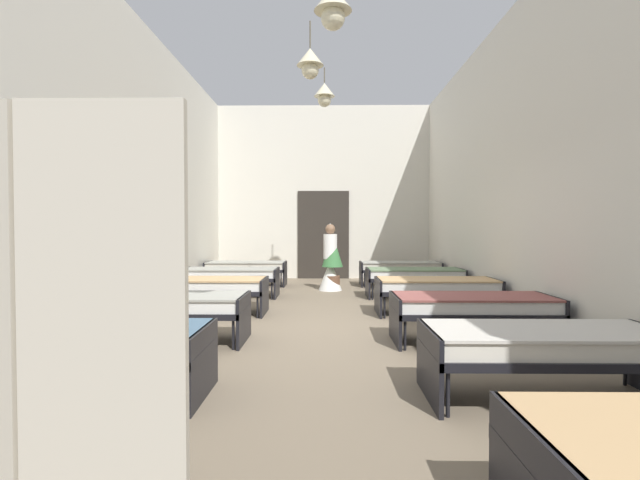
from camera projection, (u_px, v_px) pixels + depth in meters
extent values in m
cube|color=#7A6B56|center=(320.00, 330.00, 6.58)|extent=(6.39, 13.18, 0.10)
cube|color=silver|center=(323.00, 192.00, 12.91)|extent=(6.19, 0.20, 4.74)
cube|color=silver|center=(108.00, 158.00, 6.56)|extent=(0.20, 12.58, 4.74)
cube|color=silver|center=(536.00, 157.00, 6.48)|extent=(0.20, 12.58, 4.74)
cube|color=#2D2823|center=(323.00, 235.00, 12.82)|extent=(1.40, 0.06, 2.40)
sphere|color=beige|center=(333.00, 18.00, 5.38)|extent=(0.28, 0.28, 0.28)
cylinder|color=brown|center=(310.00, 34.00, 7.57)|extent=(0.02, 0.02, 0.43)
cone|color=beige|center=(310.00, 57.00, 7.58)|extent=(0.44, 0.44, 0.28)
sphere|color=beige|center=(310.00, 70.00, 7.59)|extent=(0.28, 0.28, 0.28)
cylinder|color=brown|center=(324.00, 75.00, 9.77)|extent=(0.02, 0.02, 0.31)
cone|color=beige|center=(324.00, 90.00, 9.77)|extent=(0.44, 0.44, 0.28)
sphere|color=beige|center=(324.00, 100.00, 9.78)|extent=(0.28, 0.28, 0.28)
cylinder|color=black|center=(111.00, 475.00, 2.29)|extent=(0.03, 0.03, 0.34)
cylinder|color=black|center=(509.00, 478.00, 2.27)|extent=(0.03, 0.03, 0.34)
cylinder|color=black|center=(14.00, 363.00, 4.18)|extent=(0.03, 0.03, 0.34)
cylinder|color=black|center=(183.00, 393.00, 3.44)|extent=(0.03, 0.03, 0.34)
cylinder|color=black|center=(208.00, 364.00, 4.16)|extent=(0.03, 0.03, 0.34)
cube|color=black|center=(90.00, 352.00, 3.80)|extent=(1.90, 0.84, 0.07)
cube|color=black|center=(204.00, 363.00, 3.79)|extent=(0.04, 0.84, 0.57)
cube|color=silver|center=(90.00, 339.00, 3.80)|extent=(1.82, 0.78, 0.14)
cube|color=slate|center=(90.00, 329.00, 3.80)|extent=(1.86, 0.82, 0.02)
cylinder|color=black|center=(448.00, 394.00, 3.41)|extent=(0.03, 0.03, 0.34)
cylinder|color=black|center=(427.00, 365.00, 4.13)|extent=(0.03, 0.03, 0.34)
cylinder|color=black|center=(625.00, 366.00, 4.11)|extent=(0.03, 0.03, 0.34)
cube|color=black|center=(545.00, 353.00, 3.75)|extent=(1.90, 0.84, 0.07)
cube|color=black|center=(429.00, 364.00, 3.77)|extent=(0.04, 0.84, 0.57)
cube|color=silver|center=(545.00, 340.00, 3.75)|extent=(1.82, 0.78, 0.14)
cube|color=beige|center=(545.00, 330.00, 3.75)|extent=(1.86, 0.82, 0.02)
cylinder|color=black|center=(81.00, 334.00, 5.32)|extent=(0.03, 0.03, 0.34)
cylinder|color=black|center=(110.00, 322.00, 6.04)|extent=(0.03, 0.03, 0.34)
cylinder|color=black|center=(233.00, 335.00, 5.30)|extent=(0.03, 0.03, 0.34)
cylinder|color=black|center=(244.00, 322.00, 6.02)|extent=(0.03, 0.03, 0.34)
cube|color=black|center=(168.00, 311.00, 5.67)|extent=(1.90, 0.84, 0.07)
cube|color=black|center=(92.00, 318.00, 5.68)|extent=(0.04, 0.84, 0.57)
cube|color=black|center=(244.00, 319.00, 5.66)|extent=(0.04, 0.84, 0.57)
cube|color=white|center=(168.00, 302.00, 5.66)|extent=(1.82, 0.78, 0.14)
cube|color=#9E9E93|center=(167.00, 296.00, 5.66)|extent=(1.86, 0.82, 0.02)
cylinder|color=black|center=(405.00, 335.00, 5.27)|extent=(0.03, 0.03, 0.34)
cylinder|color=black|center=(396.00, 323.00, 5.99)|extent=(0.03, 0.03, 0.34)
cylinder|color=black|center=(560.00, 336.00, 5.25)|extent=(0.03, 0.03, 0.34)
cylinder|color=black|center=(532.00, 323.00, 5.97)|extent=(0.03, 0.03, 0.34)
cube|color=black|center=(473.00, 312.00, 5.62)|extent=(1.90, 0.84, 0.07)
cube|color=black|center=(395.00, 319.00, 5.63)|extent=(0.04, 0.84, 0.57)
cube|color=black|center=(550.00, 319.00, 5.60)|extent=(0.04, 0.84, 0.57)
cube|color=white|center=(473.00, 303.00, 5.61)|extent=(1.82, 0.78, 0.14)
cube|color=#8C4C47|center=(473.00, 296.00, 5.61)|extent=(1.86, 0.82, 0.02)
cylinder|color=black|center=(145.00, 307.00, 7.19)|extent=(0.03, 0.03, 0.34)
cylinder|color=black|center=(161.00, 300.00, 7.91)|extent=(0.03, 0.03, 0.34)
cylinder|color=black|center=(257.00, 307.00, 7.16)|extent=(0.03, 0.03, 0.34)
cylinder|color=black|center=(264.00, 300.00, 7.88)|extent=(0.03, 0.03, 0.34)
cube|color=black|center=(207.00, 291.00, 7.53)|extent=(1.90, 0.84, 0.07)
cube|color=black|center=(150.00, 296.00, 7.54)|extent=(0.04, 0.84, 0.57)
cube|color=black|center=(264.00, 296.00, 7.52)|extent=(0.04, 0.84, 0.57)
cube|color=white|center=(207.00, 284.00, 7.53)|extent=(1.82, 0.78, 0.14)
cube|color=tan|center=(207.00, 279.00, 7.52)|extent=(1.86, 0.82, 0.02)
cylinder|color=black|center=(385.00, 307.00, 7.14)|extent=(0.03, 0.03, 0.34)
cylinder|color=black|center=(379.00, 300.00, 7.86)|extent=(0.03, 0.03, 0.34)
cylinder|color=black|center=(499.00, 308.00, 7.11)|extent=(0.03, 0.03, 0.34)
cylinder|color=black|center=(483.00, 300.00, 7.83)|extent=(0.03, 0.03, 0.34)
cube|color=black|center=(436.00, 291.00, 7.48)|extent=(1.90, 0.84, 0.07)
cube|color=black|center=(378.00, 296.00, 7.49)|extent=(0.04, 0.84, 0.57)
cube|color=black|center=(494.00, 297.00, 7.47)|extent=(0.04, 0.84, 0.57)
cube|color=white|center=(436.00, 284.00, 7.48)|extent=(1.82, 0.78, 0.14)
cube|color=tan|center=(436.00, 279.00, 7.47)|extent=(1.86, 0.82, 0.02)
cylinder|color=black|center=(182.00, 291.00, 9.05)|extent=(0.03, 0.03, 0.34)
cylinder|color=black|center=(193.00, 286.00, 9.77)|extent=(0.03, 0.03, 0.34)
cylinder|color=black|center=(272.00, 291.00, 9.03)|extent=(0.03, 0.03, 0.34)
cylinder|color=black|center=(276.00, 286.00, 9.75)|extent=(0.03, 0.03, 0.34)
cube|color=black|center=(231.00, 278.00, 9.39)|extent=(1.90, 0.84, 0.07)
cube|color=black|center=(185.00, 282.00, 9.41)|extent=(0.04, 0.84, 0.57)
cube|color=black|center=(277.00, 283.00, 9.38)|extent=(0.04, 0.84, 0.57)
cube|color=white|center=(231.00, 273.00, 9.39)|extent=(1.82, 0.78, 0.14)
cube|color=#9E9E93|center=(231.00, 269.00, 9.39)|extent=(1.86, 0.82, 0.02)
cylinder|color=black|center=(372.00, 291.00, 9.00)|extent=(0.03, 0.03, 0.34)
cylinder|color=black|center=(369.00, 286.00, 9.72)|extent=(0.03, 0.03, 0.34)
cylinder|color=black|center=(463.00, 291.00, 8.97)|extent=(0.03, 0.03, 0.34)
cylinder|color=black|center=(453.00, 287.00, 9.69)|extent=(0.03, 0.03, 0.34)
cube|color=black|center=(414.00, 278.00, 9.34)|extent=(1.90, 0.84, 0.07)
cube|color=black|center=(368.00, 283.00, 9.36)|extent=(0.04, 0.84, 0.57)
cube|color=black|center=(461.00, 283.00, 9.33)|extent=(0.04, 0.84, 0.57)
cube|color=white|center=(414.00, 273.00, 9.34)|extent=(1.82, 0.78, 0.14)
cube|color=slate|center=(414.00, 269.00, 9.34)|extent=(1.86, 0.82, 0.02)
cylinder|color=black|center=(207.00, 280.00, 10.91)|extent=(0.03, 0.03, 0.34)
cylinder|color=black|center=(214.00, 277.00, 11.63)|extent=(0.03, 0.03, 0.34)
cylinder|color=black|center=(281.00, 280.00, 10.89)|extent=(0.03, 0.03, 0.34)
cylinder|color=black|center=(284.00, 277.00, 11.61)|extent=(0.03, 0.03, 0.34)
cube|color=black|center=(247.00, 270.00, 11.26)|extent=(1.90, 0.84, 0.07)
cube|color=black|center=(208.00, 273.00, 11.27)|extent=(0.04, 0.84, 0.57)
cube|color=black|center=(285.00, 274.00, 11.24)|extent=(0.04, 0.84, 0.57)
cube|color=silver|center=(246.00, 266.00, 11.25)|extent=(1.82, 0.78, 0.14)
cube|color=#9E9E93|center=(246.00, 262.00, 11.25)|extent=(1.86, 0.82, 0.02)
cylinder|color=black|center=(365.00, 280.00, 10.86)|extent=(0.03, 0.03, 0.34)
cylinder|color=black|center=(362.00, 277.00, 11.58)|extent=(0.03, 0.03, 0.34)
cylinder|color=black|center=(440.00, 280.00, 10.84)|extent=(0.03, 0.03, 0.34)
cylinder|color=black|center=(433.00, 277.00, 11.56)|extent=(0.03, 0.03, 0.34)
cube|color=black|center=(400.00, 270.00, 11.20)|extent=(1.90, 0.84, 0.07)
cube|color=black|center=(361.00, 274.00, 11.22)|extent=(0.04, 0.84, 0.57)
cube|color=black|center=(439.00, 274.00, 11.19)|extent=(0.04, 0.84, 0.57)
cube|color=silver|center=(400.00, 266.00, 11.20)|extent=(1.82, 0.78, 0.14)
cube|color=#9E9E93|center=(400.00, 262.00, 11.20)|extent=(1.86, 0.82, 0.02)
cone|color=white|center=(330.00, 275.00, 10.37)|extent=(0.52, 0.52, 0.70)
cylinder|color=white|center=(330.00, 246.00, 10.36)|extent=(0.30, 0.30, 0.55)
sphere|color=#846047|center=(330.00, 229.00, 10.35)|extent=(0.22, 0.22, 0.22)
cone|color=white|center=(330.00, 226.00, 10.34)|extent=(0.18, 0.18, 0.10)
cylinder|color=brown|center=(332.00, 283.00, 10.37)|extent=(0.33, 0.33, 0.33)
cylinder|color=brown|center=(332.00, 271.00, 10.36)|extent=(0.06, 0.06, 0.20)
cone|color=#3D7A42|center=(332.00, 250.00, 10.35)|extent=(0.47, 0.47, 0.75)
cube|color=#BCB29E|center=(105.00, 439.00, 1.18)|extent=(0.42, 0.03, 1.70)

